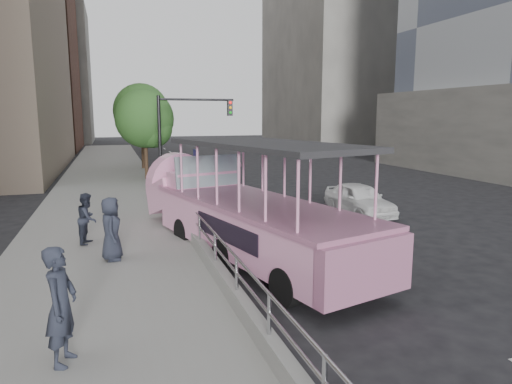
{
  "coord_description": "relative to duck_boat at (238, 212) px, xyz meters",
  "views": [
    {
      "loc": [
        -5.41,
        -12.52,
        4.16
      ],
      "look_at": [
        -0.64,
        2.52,
        1.5
      ],
      "focal_mm": 32.0,
      "sensor_mm": 36.0,
      "label": 1
    }
  ],
  "objects": [
    {
      "name": "street_tree_far",
      "position": [
        -1.25,
        21.47,
        3.02
      ],
      "size": [
        3.97,
        3.97,
        6.45
      ],
      "color": "#352618",
      "rests_on": "ground"
    },
    {
      "name": "car",
      "position": [
        6.3,
        3.71,
        -0.61
      ],
      "size": [
        1.64,
        3.98,
        1.35
      ],
      "primitive_type": "imported",
      "rotation": [
        0.0,
        0.0,
        0.01
      ],
      "color": "silver",
      "rests_on": "ground"
    },
    {
      "name": "sidewalk",
      "position": [
        -3.9,
        9.54,
        -1.13
      ],
      "size": [
        5.5,
        80.0,
        0.3
      ],
      "primitive_type": "cube",
      "color": "gray",
      "rests_on": "ground"
    },
    {
      "name": "kerb_wall",
      "position": [
        -1.27,
        1.54,
        -0.8
      ],
      "size": [
        0.24,
        30.0,
        0.36
      ],
      "primitive_type": "cube",
      "color": "gray",
      "rests_on": "sidewalk"
    },
    {
      "name": "midrise_stone_a",
      "position": [
        27.85,
        41.54,
        14.72
      ],
      "size": [
        20.0,
        20.0,
        32.0
      ],
      "primitive_type": "cube",
      "color": "gray",
      "rests_on": "ground"
    },
    {
      "name": "pedestrian_near",
      "position": [
        -4.43,
        -5.71,
        -0.03
      ],
      "size": [
        0.63,
        0.79,
        1.9
      ],
      "primitive_type": "imported",
      "rotation": [
        0.0,
        0.0,
        1.29
      ],
      "color": "#282D3B",
      "rests_on": "sidewalk"
    },
    {
      "name": "guardrail",
      "position": [
        -1.27,
        1.54,
        -0.14
      ],
      "size": [
        0.07,
        22.0,
        0.71
      ],
      "color": "#B3B2B7",
      "rests_on": "kerb_wall"
    },
    {
      "name": "traffic_signal",
      "position": [
        0.14,
        12.04,
        2.22
      ],
      "size": [
        4.2,
        0.32,
        5.2
      ],
      "color": "black",
      "rests_on": "ground"
    },
    {
      "name": "street_tree_near",
      "position": [
        -1.45,
        15.47,
        2.54
      ],
      "size": [
        3.52,
        3.52,
        5.72
      ],
      "color": "#352618",
      "rests_on": "ground"
    },
    {
      "name": "pedestrian_mid",
      "position": [
        -4.36,
        1.41,
        -0.2
      ],
      "size": [
        0.76,
        0.88,
        1.56
      ],
      "primitive_type": "imported",
      "rotation": [
        0.0,
        0.0,
        1.32
      ],
      "color": "#282D3B",
      "rests_on": "sidewalk"
    },
    {
      "name": "pedestrian_far",
      "position": [
        -3.67,
        -0.49,
        -0.12
      ],
      "size": [
        0.58,
        0.86,
        1.72
      ],
      "primitive_type": "imported",
      "rotation": [
        0.0,
        0.0,
        1.53
      ],
      "color": "#282D3B",
      "rests_on": "sidewalk"
    },
    {
      "name": "midrise_stone_b",
      "position": [
        -14.15,
        63.54,
        8.72
      ],
      "size": [
        16.0,
        14.0,
        20.0
      ],
      "primitive_type": "cube",
      "color": "gray",
      "rests_on": "ground"
    },
    {
      "name": "parking_sign",
      "position": [
        -0.82,
        2.57,
        0.58
      ],
      "size": [
        0.09,
        0.68,
        3.0
      ],
      "color": "black",
      "rests_on": "ground"
    },
    {
      "name": "ground",
      "position": [
        1.85,
        -0.46,
        -1.28
      ],
      "size": [
        160.0,
        160.0,
        0.0
      ],
      "primitive_type": "plane",
      "color": "black"
    },
    {
      "name": "duck_boat",
      "position": [
        0.0,
        0.0,
        0.0
      ],
      "size": [
        5.0,
        10.68,
        3.45
      ],
      "color": "black",
      "rests_on": "ground"
    }
  ]
}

